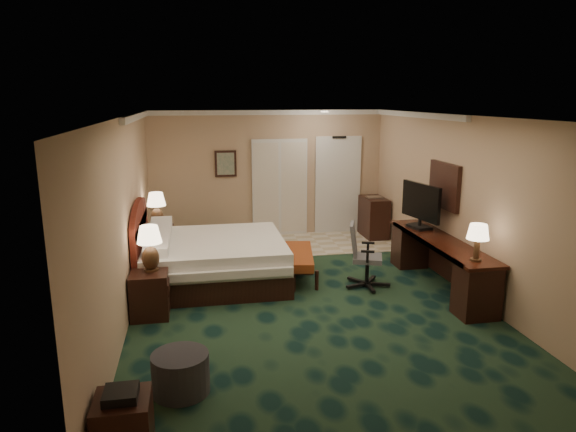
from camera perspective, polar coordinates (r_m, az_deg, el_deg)
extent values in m
cube|color=black|center=(7.83, 1.84, -9.16)|extent=(5.00, 7.50, 0.00)
cube|color=silver|center=(7.25, 2.00, 11.00)|extent=(5.00, 7.50, 0.00)
cube|color=tan|center=(11.06, -2.25, 4.68)|extent=(5.00, 0.00, 2.70)
cube|color=tan|center=(4.01, 13.66, -10.98)|extent=(5.00, 0.00, 2.70)
cube|color=tan|center=(7.32, -17.58, -0.27)|extent=(0.00, 7.50, 2.70)
cube|color=tan|center=(8.32, 19.00, 1.18)|extent=(0.00, 7.50, 2.70)
cube|color=beige|center=(10.69, 3.26, -3.00)|extent=(3.20, 1.70, 0.01)
cube|color=silver|center=(11.40, 5.53, 3.35)|extent=(1.02, 0.06, 2.18)
cube|color=beige|center=(11.10, -0.93, 3.15)|extent=(1.20, 0.06, 2.10)
cube|color=#4C6E5E|center=(10.89, -6.94, 5.79)|extent=(0.45, 0.06, 0.55)
cube|color=white|center=(8.78, 16.97, 3.25)|extent=(0.05, 0.95, 0.75)
cube|color=white|center=(8.50, -8.11, -4.92)|extent=(2.24, 2.07, 0.71)
cube|color=black|center=(7.40, -15.09, -8.34)|extent=(0.51, 0.58, 0.63)
cube|color=black|center=(9.80, -14.00, -3.01)|extent=(0.50, 0.57, 0.63)
cube|color=brown|center=(8.59, 1.11, -5.49)|extent=(0.70, 1.41, 0.46)
cylinder|color=#28292E|center=(5.59, -11.85, -16.72)|extent=(0.70, 0.70, 0.42)
cube|color=black|center=(4.89, -17.82, -21.25)|extent=(0.47, 0.47, 0.50)
cube|color=black|center=(8.46, 16.44, -5.13)|extent=(0.59, 2.74, 0.79)
cube|color=black|center=(8.91, 14.51, 1.07)|extent=(0.27, 0.98, 0.77)
cube|color=black|center=(11.24, 9.50, -0.14)|extent=(0.45, 0.81, 0.86)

